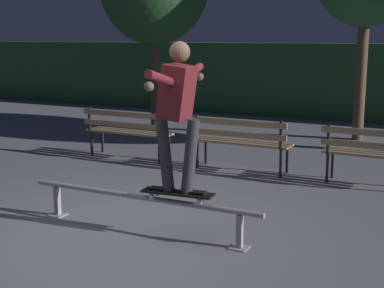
{
  "coord_description": "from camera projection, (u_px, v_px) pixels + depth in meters",
  "views": [
    {
      "loc": [
        3.05,
        -4.64,
        2.1
      ],
      "look_at": [
        0.23,
        1.02,
        0.85
      ],
      "focal_mm": 51.03,
      "sensor_mm": 36.0,
      "label": 1
    }
  ],
  "objects": [
    {
      "name": "hedge_backdrop",
      "position": [
        333.0,
        81.0,
        14.17
      ],
      "size": [
        24.0,
        1.2,
        1.93
      ],
      "primitive_type": "cube",
      "color": "#2D5B33",
      "rests_on": "ground"
    },
    {
      "name": "park_bench_right_center",
      "position": [
        380.0,
        150.0,
        7.61
      ],
      "size": [
        1.61,
        0.44,
        0.88
      ],
      "color": "black",
      "rests_on": "ground"
    },
    {
      "name": "skateboard",
      "position": [
        178.0,
        193.0,
        5.71
      ],
      "size": [
        0.8,
        0.28,
        0.09
      ],
      "color": "black",
      "rests_on": "grind_rail"
    },
    {
      "name": "skateboarder",
      "position": [
        177.0,
        105.0,
        5.53
      ],
      "size": [
        0.63,
        1.4,
        1.56
      ],
      "color": "black",
      "rests_on": "skateboard"
    },
    {
      "name": "park_bench_leftmost",
      "position": [
        127.0,
        128.0,
        9.44
      ],
      "size": [
        1.61,
        0.44,
        0.88
      ],
      "color": "black",
      "rests_on": "ground"
    },
    {
      "name": "ground_plane",
      "position": [
        130.0,
        237.0,
        5.81
      ],
      "size": [
        90.0,
        90.0,
        0.0
      ],
      "primitive_type": "plane",
      "color": "slate"
    },
    {
      "name": "grind_rail",
      "position": [
        140.0,
        202.0,
        5.94
      ],
      "size": [
        2.83,
        0.18,
        0.41
      ],
      "color": "#9E9EA3",
      "rests_on": "ground"
    },
    {
      "name": "park_bench_left_center",
      "position": [
        240.0,
        138.0,
        8.52
      ],
      "size": [
        1.61,
        0.44,
        0.88
      ],
      "color": "black",
      "rests_on": "ground"
    }
  ]
}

